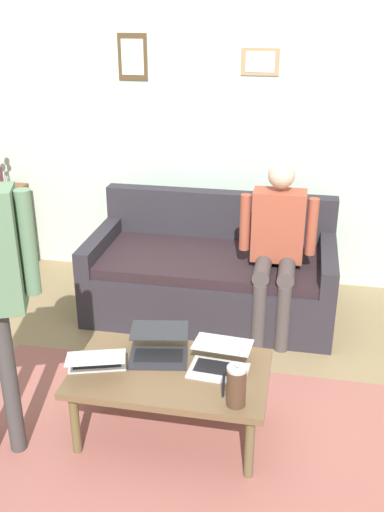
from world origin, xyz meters
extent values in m
plane|color=#8C7651|center=(0.00, 0.00, 0.00)|extent=(7.68, 7.68, 0.00)
cube|color=#9D5A50|center=(-0.03, 0.12, 0.00)|extent=(2.60, 1.60, 0.01)
cube|color=silver|center=(0.00, -2.20, 1.35)|extent=(7.04, 0.10, 2.70)
cube|color=tan|center=(-0.28, -2.15, 1.86)|extent=(0.30, 0.02, 0.21)
cube|color=silver|center=(-0.28, -2.14, 1.86)|extent=(0.23, 0.00, 0.16)
cube|color=brown|center=(0.75, -2.15, 1.88)|extent=(0.24, 0.02, 0.37)
cube|color=silver|center=(0.75, -2.14, 1.88)|extent=(0.19, 0.00, 0.28)
cube|color=#2A272D|center=(-0.02, -1.45, 0.21)|extent=(1.89, 0.95, 0.42)
cube|color=black|center=(-0.02, -1.43, 0.46)|extent=(1.65, 0.87, 0.08)
cube|color=#2A272D|center=(-0.02, -1.85, 0.65)|extent=(1.89, 0.14, 0.46)
cube|color=#2A272D|center=(-0.90, -1.45, 0.52)|extent=(0.12, 0.95, 0.20)
cube|color=#2A272D|center=(0.86, -1.45, 0.52)|extent=(0.12, 0.95, 0.20)
cube|color=brown|center=(-0.03, 0.02, 0.41)|extent=(1.08, 0.64, 0.04)
cylinder|color=brown|center=(-0.51, 0.27, 0.20)|extent=(0.05, 0.05, 0.39)
cylinder|color=brown|center=(0.44, 0.27, 0.20)|extent=(0.05, 0.05, 0.39)
cylinder|color=brown|center=(-0.51, -0.24, 0.20)|extent=(0.05, 0.05, 0.39)
cylinder|color=brown|center=(0.44, -0.24, 0.20)|extent=(0.05, 0.05, 0.39)
cube|color=#28282D|center=(0.06, -0.08, 0.44)|extent=(0.36, 0.28, 0.01)
cube|color=black|center=(0.06, -0.09, 0.44)|extent=(0.30, 0.18, 0.00)
cube|color=#28282D|center=(0.08, -0.19, 0.55)|extent=(0.36, 0.27, 0.01)
cube|color=white|center=(0.08, -0.19, 0.55)|extent=(0.33, 0.24, 0.01)
cube|color=silver|center=(-0.30, -0.02, 0.44)|extent=(0.34, 0.24, 0.01)
cube|color=black|center=(-0.30, -0.04, 0.44)|extent=(0.28, 0.15, 0.00)
cube|color=silver|center=(-0.30, -0.12, 0.54)|extent=(0.34, 0.23, 0.02)
cube|color=white|center=(-0.30, -0.12, 0.54)|extent=(0.30, 0.21, 0.02)
cube|color=silver|center=(0.39, 0.02, 0.44)|extent=(0.36, 0.29, 0.01)
cube|color=black|center=(0.38, 0.03, 0.44)|extent=(0.29, 0.20, 0.00)
cube|color=silver|center=(0.35, 0.14, 0.54)|extent=(0.36, 0.28, 0.04)
cube|color=#181A33|center=(0.35, 0.13, 0.54)|extent=(0.32, 0.25, 0.04)
cylinder|color=#4C3323|center=(-0.42, 0.24, 0.53)|extent=(0.10, 0.10, 0.20)
cylinder|color=#B7B7BC|center=(-0.42, 0.24, 0.64)|extent=(0.10, 0.10, 0.02)
sphere|color=#B2B2B7|center=(-0.42, 0.24, 0.67)|extent=(0.03, 0.03, 0.03)
cube|color=black|center=(-0.36, 0.24, 0.54)|extent=(0.01, 0.01, 0.14)
cube|color=brown|center=(1.95, -1.88, 0.40)|extent=(0.42, 0.32, 0.80)
cylinder|color=#423E3E|center=(0.77, 0.31, 0.44)|extent=(0.09, 0.09, 0.89)
cylinder|color=#5B7C5B|center=(0.60, 0.25, 1.23)|extent=(0.10, 0.10, 0.53)
cylinder|color=#483F3E|center=(-0.61, -0.99, 0.25)|extent=(0.10, 0.10, 0.50)
cylinder|color=#483F3E|center=(-0.44, -0.99, 0.25)|extent=(0.10, 0.10, 0.50)
cylinder|color=#483F3E|center=(-0.61, -1.17, 0.55)|extent=(0.12, 0.40, 0.12)
cylinder|color=#483F3E|center=(-0.44, -1.17, 0.55)|extent=(0.12, 0.40, 0.12)
cube|color=#9E4832|center=(-0.52, -1.35, 0.81)|extent=(0.37, 0.20, 0.52)
cylinder|color=#9E4832|center=(-0.76, -1.30, 0.84)|extent=(0.08, 0.08, 0.42)
cylinder|color=#9E4832|center=(-0.29, -1.30, 0.84)|extent=(0.08, 0.08, 0.42)
sphere|color=beige|center=(-0.52, -1.35, 1.19)|extent=(0.19, 0.19, 0.19)
camera|label=1|loc=(-0.66, 2.63, 2.30)|focal=40.89mm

